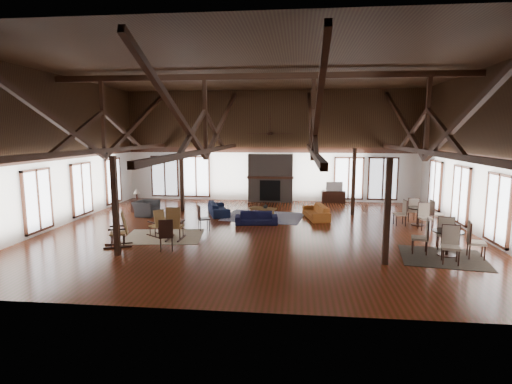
# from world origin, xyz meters

# --- Properties ---
(floor) EXTENTS (16.00, 16.00, 0.00)m
(floor) POSITION_xyz_m (0.00, 0.00, 0.00)
(floor) COLOR #602214
(floor) RESTS_ON ground
(ceiling) EXTENTS (16.00, 14.00, 0.02)m
(ceiling) POSITION_xyz_m (0.00, 0.00, 6.00)
(ceiling) COLOR black
(ceiling) RESTS_ON wall_back
(wall_back) EXTENTS (16.00, 0.02, 6.00)m
(wall_back) POSITION_xyz_m (0.00, 7.00, 3.00)
(wall_back) COLOR white
(wall_back) RESTS_ON floor
(wall_front) EXTENTS (16.00, 0.02, 6.00)m
(wall_front) POSITION_xyz_m (0.00, -7.00, 3.00)
(wall_front) COLOR white
(wall_front) RESTS_ON floor
(wall_left) EXTENTS (0.02, 14.00, 6.00)m
(wall_left) POSITION_xyz_m (-8.00, 0.00, 3.00)
(wall_left) COLOR white
(wall_left) RESTS_ON floor
(wall_right) EXTENTS (0.02, 14.00, 6.00)m
(wall_right) POSITION_xyz_m (8.00, 0.00, 3.00)
(wall_right) COLOR white
(wall_right) RESTS_ON floor
(roof_truss) EXTENTS (15.60, 14.07, 3.14)m
(roof_truss) POSITION_xyz_m (0.00, 0.00, 4.03)
(roof_truss) COLOR black
(roof_truss) RESTS_ON wall_back
(post_grid) EXTENTS (8.16, 7.16, 3.05)m
(post_grid) POSITION_xyz_m (0.00, 0.00, 1.52)
(post_grid) COLOR black
(post_grid) RESTS_ON floor
(fireplace) EXTENTS (2.50, 0.69, 2.60)m
(fireplace) POSITION_xyz_m (0.00, 6.67, 1.29)
(fireplace) COLOR brown
(fireplace) RESTS_ON floor
(ceiling_fan) EXTENTS (1.60, 1.60, 0.75)m
(ceiling_fan) POSITION_xyz_m (0.50, -1.00, 3.73)
(ceiling_fan) COLOR black
(ceiling_fan) RESTS_ON roof_truss
(sofa_navy_front) EXTENTS (1.80, 0.88, 0.51)m
(sofa_navy_front) POSITION_xyz_m (-0.20, 1.14, 0.25)
(sofa_navy_front) COLOR black
(sofa_navy_front) RESTS_ON floor
(sofa_navy_left) EXTENTS (2.11, 1.39, 0.57)m
(sofa_navy_left) POSITION_xyz_m (-2.12, 2.89, 0.29)
(sofa_navy_left) COLOR #121932
(sofa_navy_left) RESTS_ON floor
(sofa_orange) EXTENTS (2.13, 1.19, 0.59)m
(sofa_orange) POSITION_xyz_m (2.30, 2.52, 0.29)
(sofa_orange) COLOR #A0551E
(sofa_orange) RESTS_ON floor
(coffee_table) EXTENTS (1.28, 0.94, 0.44)m
(coffee_table) POSITION_xyz_m (-0.06, 2.42, 0.38)
(coffee_table) COLOR brown
(coffee_table) RESTS_ON floor
(vase) EXTENTS (0.22, 0.22, 0.21)m
(vase) POSITION_xyz_m (0.07, 2.35, 0.55)
(vase) COLOR #B2B2B2
(vase) RESTS_ON coffee_table
(armchair) EXTENTS (1.14, 1.02, 0.68)m
(armchair) POSITION_xyz_m (-5.34, 2.33, 0.34)
(armchair) COLOR #29292C
(armchair) RESTS_ON floor
(side_table_lamp) EXTENTS (0.44, 0.44, 1.12)m
(side_table_lamp) POSITION_xyz_m (-6.13, 3.16, 0.42)
(side_table_lamp) COLOR black
(side_table_lamp) RESTS_ON floor
(rocking_chair_a) EXTENTS (0.86, 0.78, 0.99)m
(rocking_chair_a) POSITION_xyz_m (-3.53, -1.19, 0.47)
(rocking_chair_a) COLOR olive
(rocking_chair_a) RESTS_ON floor
(rocking_chair_b) EXTENTS (0.52, 0.91, 1.18)m
(rocking_chair_b) POSITION_xyz_m (-2.80, -1.60, 0.55)
(rocking_chair_b) COLOR olive
(rocking_chair_b) RESTS_ON floor
(rocking_chair_c) EXTENTS (1.00, 0.76, 1.15)m
(rocking_chair_c) POSITION_xyz_m (-4.31, -2.54, 0.54)
(rocking_chair_c) COLOR olive
(rocking_chair_c) RESTS_ON floor
(side_chair_a) EXTENTS (0.55, 0.55, 0.98)m
(side_chair_a) POSITION_xyz_m (-2.18, -0.13, 0.57)
(side_chair_a) COLOR black
(side_chair_a) RESTS_ON floor
(side_chair_b) EXTENTS (0.56, 0.56, 1.04)m
(side_chair_b) POSITION_xyz_m (-2.64, -2.94, 0.61)
(side_chair_b) COLOR black
(side_chair_b) RESTS_ON floor
(cafe_table_near) EXTENTS (2.13, 2.13, 1.09)m
(cafe_table_near) POSITION_xyz_m (6.05, -2.51, 0.54)
(cafe_table_near) COLOR black
(cafe_table_near) RESTS_ON floor
(cafe_table_far) EXTENTS (1.97, 1.97, 1.02)m
(cafe_table_far) POSITION_xyz_m (6.36, 1.62, 0.51)
(cafe_table_far) COLOR black
(cafe_table_far) RESTS_ON floor
(cup_near) EXTENTS (0.14, 0.14, 0.10)m
(cup_near) POSITION_xyz_m (6.09, -2.52, 0.83)
(cup_near) COLOR #B2B2B2
(cup_near) RESTS_ON cafe_table_near
(cup_far) EXTENTS (0.17, 0.17, 0.10)m
(cup_far) POSITION_xyz_m (6.45, 1.69, 0.79)
(cup_far) COLOR #B2B2B2
(cup_far) RESTS_ON cafe_table_far
(tv_console) EXTENTS (1.24, 0.47, 0.62)m
(tv_console) POSITION_xyz_m (3.41, 6.75, 0.31)
(tv_console) COLOR black
(tv_console) RESTS_ON floor
(television) EXTENTS (0.89, 0.20, 0.51)m
(television) POSITION_xyz_m (3.43, 6.75, 0.87)
(television) COLOR #B2B2B2
(television) RESTS_ON tv_console
(rug_tan) EXTENTS (2.98, 2.48, 0.01)m
(rug_tan) POSITION_xyz_m (-3.33, -1.21, 0.01)
(rug_tan) COLOR tan
(rug_tan) RESTS_ON floor
(rug_navy) EXTENTS (3.75, 3.03, 0.01)m
(rug_navy) POSITION_xyz_m (-0.02, 2.61, 0.01)
(rug_navy) COLOR #1B1C4D
(rug_navy) RESTS_ON floor
(rug_dark) EXTENTS (2.70, 2.52, 0.01)m
(rug_dark) POSITION_xyz_m (5.87, -2.70, 0.01)
(rug_dark) COLOR black
(rug_dark) RESTS_ON floor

